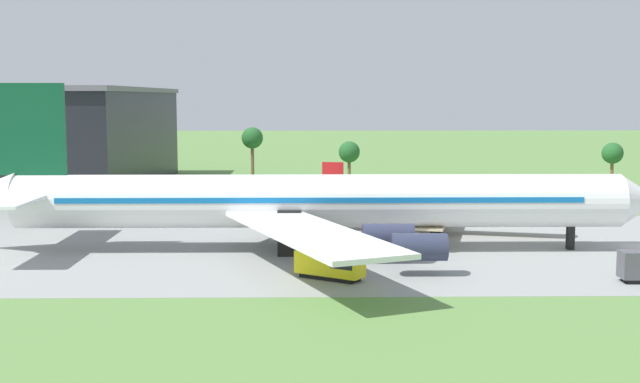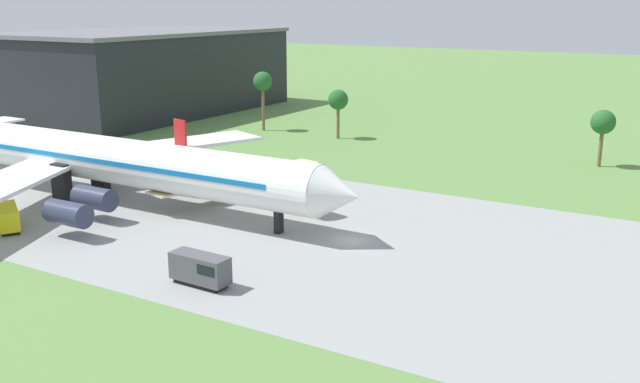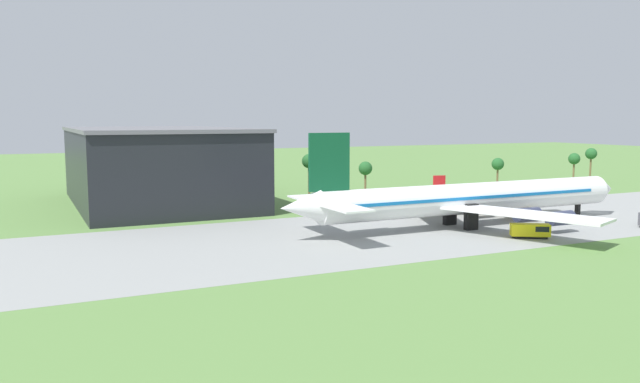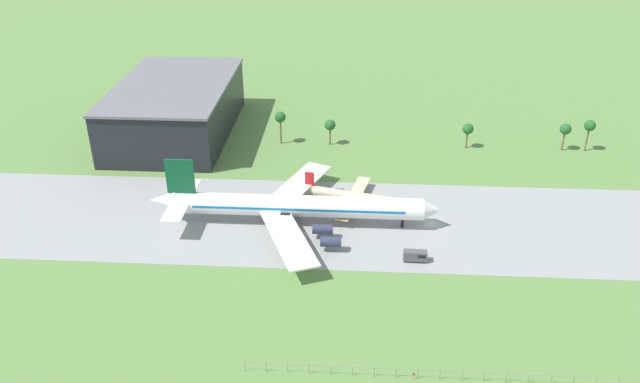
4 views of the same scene
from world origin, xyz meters
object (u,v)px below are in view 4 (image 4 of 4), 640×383
object	(u,v)px
jet_airliner	(294,206)
fuel_truck	(297,249)
baggage_tug	(416,256)
terminal_building	(176,109)
regional_aircraft	(353,197)
no_stopping_sign	(414,375)

from	to	relation	value
jet_airliner	fuel_truck	xyz separation A→B (m)	(2.11, -13.74, -3.93)
baggage_tug	terminal_building	xyz separation A→B (m)	(-76.13, 72.84, 7.43)
baggage_tug	fuel_truck	world-z (taller)	baggage_tug
jet_airliner	baggage_tug	bearing A→B (deg)	-26.97
baggage_tug	fuel_truck	xyz separation A→B (m)	(-28.24, 1.70, -0.19)
baggage_tug	jet_airliner	bearing A→B (deg)	153.03
terminal_building	fuel_truck	bearing A→B (deg)	-56.05
jet_airliner	regional_aircraft	distance (m)	18.51
jet_airliner	regional_aircraft	xyz separation A→B (m)	(15.21, 10.25, -2.50)
baggage_tug	terminal_building	bearing A→B (deg)	136.26
fuel_truck	regional_aircraft	bearing A→B (deg)	61.36
fuel_truck	terminal_building	distance (m)	86.10
regional_aircraft	no_stopping_sign	bearing A→B (deg)	-79.42
regional_aircraft	fuel_truck	size ratio (longest dim) A/B	4.35
baggage_tug	fuel_truck	size ratio (longest dim) A/B	0.87
regional_aircraft	baggage_tug	size ratio (longest dim) A/B	5.01
baggage_tug	fuel_truck	distance (m)	28.29
regional_aircraft	fuel_truck	world-z (taller)	regional_aircraft
no_stopping_sign	baggage_tug	bearing A→B (deg)	85.18
jet_airliner	fuel_truck	distance (m)	14.45
baggage_tug	terminal_building	distance (m)	105.63
fuel_truck	no_stopping_sign	xyz separation A→B (m)	(25.02, -39.83, -0.25)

